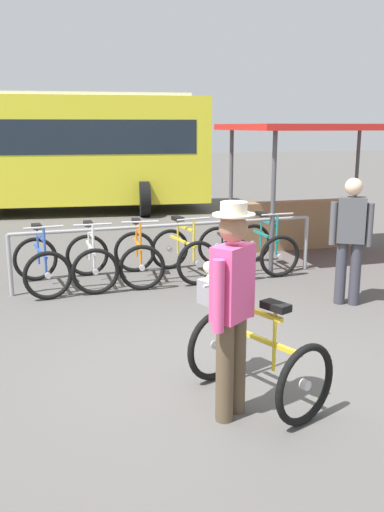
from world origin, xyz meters
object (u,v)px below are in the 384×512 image
at_px(racked_bike_blue, 41,264).
at_px(racked_bike_orange, 138,257).
at_px(market_stall, 311,176).
at_px(racked_bike_yellow, 183,253).
at_px(featured_bicycle, 247,342).
at_px(racked_bike_teal, 265,247).
at_px(pedestrian_with_backpack, 351,233).
at_px(racked_bike_white, 91,260).
at_px(bus_distant, 14,147).
at_px(racked_bike_black, 225,250).
at_px(person_with_featured_bike, 232,303).

bearing_deg(racked_bike_blue, racked_bike_orange, -1.38).
relative_size(racked_bike_orange, market_stall, 0.37).
height_order(racked_bike_yellow, featured_bicycle, featured_bicycle).
relative_size(racked_bike_teal, pedestrian_with_backpack, 0.69).
bearing_deg(market_stall, racked_bike_yellow, -164.09).
relative_size(racked_bike_yellow, market_stall, 0.35).
bearing_deg(market_stall, racked_bike_white, -169.84).
relative_size(racked_bike_orange, bus_distant, 0.12).
height_order(racked_bike_teal, bus_distant, bus_distant).
bearing_deg(bus_distant, racked_bike_blue, -90.83).
height_order(racked_bike_teal, market_stall, market_stall).
distance_m(bus_distant, market_stall, 8.29).
bearing_deg(featured_bicycle, bus_distant, 96.16).
bearing_deg(racked_bike_white, market_stall, 10.16).
relative_size(racked_bike_teal, bus_distant, 0.11).
xyz_separation_m(racked_bike_blue, featured_bicycle, (1.34, -3.86, 0.12)).
bearing_deg(racked_bike_black, racked_bike_yellow, 178.62).
height_order(person_with_featured_bike, bus_distant, bus_distant).
xyz_separation_m(racked_bike_yellow, pedestrian_with_backpack, (1.57, -1.98, 0.57)).
relative_size(racked_bike_white, racked_bike_teal, 1.02).
bearing_deg(featured_bicycle, racked_bike_white, 99.48).
bearing_deg(pedestrian_with_backpack, featured_bicycle, -142.00).
height_order(racked_bike_teal, featured_bicycle, featured_bicycle).
bearing_deg(racked_bike_yellow, bus_distant, 104.68).
relative_size(racked_bike_black, person_with_featured_bike, 0.70).
height_order(racked_bike_blue, racked_bike_white, same).
height_order(racked_bike_orange, bus_distant, bus_distant).
height_order(racked_bike_blue, racked_bike_teal, same).
xyz_separation_m(racked_bike_blue, person_with_featured_bike, (1.07, -4.14, 0.58)).
bearing_deg(featured_bicycle, racked_bike_orange, 89.13).
bearing_deg(racked_bike_white, racked_bike_orange, -1.38).
height_order(racked_bike_orange, pedestrian_with_backpack, pedestrian_with_backpack).
bearing_deg(featured_bicycle, racked_bike_blue, 109.17).
bearing_deg(featured_bicycle, market_stall, 53.00).
height_order(racked_bike_black, market_stall, market_stall).
bearing_deg(pedestrian_with_backpack, racked_bike_blue, 151.00).
distance_m(racked_bike_blue, featured_bicycle, 4.08).
bearing_deg(racked_bike_orange, bus_distant, 99.66).
xyz_separation_m(racked_bike_yellow, racked_bike_black, (0.70, -0.02, 0.00)).
bearing_deg(person_with_featured_bike, racked_bike_orange, 85.41).
relative_size(racked_bike_orange, racked_bike_yellow, 1.04).
bearing_deg(racked_bike_white, featured_bicycle, -80.52).
xyz_separation_m(racked_bike_orange, bus_distant, (-1.29, 7.58, 1.37)).
distance_m(racked_bike_white, featured_bicycle, 3.89).
height_order(racked_bike_black, pedestrian_with_backpack, pedestrian_with_backpack).
relative_size(racked_bike_yellow, bus_distant, 0.11).
distance_m(racked_bike_blue, racked_bike_black, 2.80).
distance_m(racked_bike_teal, market_stall, 1.83).
bearing_deg(racked_bike_yellow, pedestrian_with_backpack, -51.61).
height_order(racked_bike_orange, racked_bike_yellow, same).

